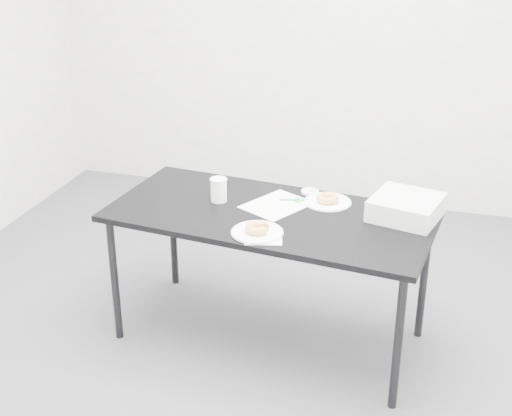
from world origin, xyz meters
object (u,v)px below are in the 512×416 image
(bakery_box, at_px, (406,207))
(pen, at_px, (294,200))
(plate_near, at_px, (257,232))
(coffee_cup, at_px, (219,190))
(table, at_px, (270,223))
(scorecard, at_px, (277,205))
(plate_far, at_px, (328,202))
(donut_far, at_px, (328,198))
(donut_near, at_px, (257,228))

(bakery_box, bearing_deg, pen, -170.31)
(plate_near, distance_m, coffee_cup, 0.42)
(table, distance_m, pen, 0.20)
(scorecard, height_order, pen, pen)
(pen, bearing_deg, bakery_box, -18.60)
(plate_near, xyz_separation_m, plate_far, (0.24, 0.43, -0.00))
(pen, relative_size, donut_far, 1.31)
(table, xyz_separation_m, scorecard, (0.01, 0.10, 0.05))
(bakery_box, bearing_deg, table, -154.59)
(scorecard, relative_size, plate_near, 1.31)
(pen, xyz_separation_m, donut_near, (-0.07, -0.40, 0.02))
(coffee_cup, xyz_separation_m, bakery_box, (0.91, 0.07, -0.01))
(table, xyz_separation_m, donut_far, (0.24, 0.20, 0.08))
(donut_near, relative_size, bakery_box, 0.37)
(plate_near, height_order, plate_far, plate_near)
(donut_far, distance_m, coffee_cup, 0.54)
(plate_far, xyz_separation_m, coffee_cup, (-0.52, -0.13, 0.06))
(plate_far, distance_m, bakery_box, 0.39)
(pen, distance_m, plate_far, 0.17)
(donut_far, relative_size, coffee_cup, 0.92)
(donut_near, height_order, coffee_cup, coffee_cup)
(table, bearing_deg, bakery_box, 18.17)
(donut_near, relative_size, coffee_cup, 0.93)
(plate_near, xyz_separation_m, coffee_cup, (-0.29, 0.30, 0.05))
(plate_near, bearing_deg, coffee_cup, 133.45)
(pen, height_order, plate_far, pen)
(pen, relative_size, plate_near, 0.61)
(pen, bearing_deg, scorecard, -147.91)
(table, distance_m, plate_far, 0.32)
(table, bearing_deg, plate_near, -82.94)
(plate_near, bearing_deg, donut_near, 0.00)
(pen, relative_size, bakery_box, 0.48)
(table, bearing_deg, pen, 72.02)
(plate_near, relative_size, coffee_cup, 1.99)
(plate_far, height_order, coffee_cup, coffee_cup)
(scorecard, distance_m, bakery_box, 0.62)
(bakery_box, bearing_deg, donut_near, -136.06)
(plate_far, bearing_deg, pen, -170.93)
(scorecard, height_order, plate_near, plate_near)
(donut_far, bearing_deg, plate_near, -119.02)
(plate_far, xyz_separation_m, bakery_box, (0.39, -0.06, 0.05))
(plate_far, bearing_deg, scorecard, -156.99)
(pen, distance_m, plate_near, 0.41)
(table, height_order, scorecard, scorecard)
(table, relative_size, pen, 11.18)
(pen, relative_size, donut_near, 1.29)
(donut_near, bearing_deg, plate_near, 0.00)
(donut_far, bearing_deg, coffee_cup, -166.21)
(table, distance_m, donut_near, 0.25)
(donut_far, height_order, coffee_cup, coffee_cup)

